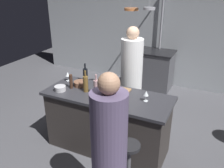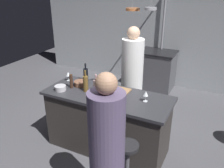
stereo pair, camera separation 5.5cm
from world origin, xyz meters
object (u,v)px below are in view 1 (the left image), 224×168
object	(u,v)px
chef	(131,81)
mixing_bowl_wooden	(80,84)
wine_glass_near_right_guest	(68,75)
mixing_bowl_steel	(60,88)
cutting_board	(118,90)
wine_bottle_amber	(86,84)
wine_bottle_rose	(96,87)
guest_right	(109,157)
pepper_mill	(71,81)
stove_range	(155,70)
wine_bottle_dark	(85,75)
wine_glass_near_left_guest	(146,94)
bar_stool_right	(128,166)
wine_bottle_red	(103,87)

from	to	relation	value
chef	mixing_bowl_wooden	size ratio (longest dim) A/B	8.51
wine_glass_near_right_guest	mixing_bowl_steel	xyz separation A→B (m)	(0.11, -0.35, -0.07)
cutting_board	wine_bottle_amber	size ratio (longest dim) A/B	1.02
wine_bottle_rose	wine_glass_near_right_guest	distance (m)	0.68
guest_right	wine_glass_near_right_guest	xyz separation A→B (m)	(-1.29, 1.16, 0.24)
cutting_board	pepper_mill	world-z (taller)	pepper_mill
cutting_board	wine_bottle_amber	distance (m)	0.48
stove_range	chef	world-z (taller)	chef
stove_range	wine_bottle_amber	size ratio (longest dim) A/B	2.84
stove_range	pepper_mill	xyz separation A→B (m)	(-0.57, -2.49, 0.56)
pepper_mill	wine_bottle_dark	world-z (taller)	wine_bottle_dark
guest_right	wine_bottle_amber	world-z (taller)	guest_right
stove_range	pepper_mill	bearing A→B (deg)	-102.96
wine_bottle_rose	cutting_board	bearing A→B (deg)	46.67
chef	stove_range	bearing A→B (deg)	91.12
wine_glass_near_left_guest	wine_bottle_amber	bearing A→B (deg)	-174.51
chef	bar_stool_right	distance (m)	1.61
bar_stool_right	wine_bottle_dark	xyz separation A→B (m)	(-1.08, 0.87, 0.64)
cutting_board	wine_bottle_rose	world-z (taller)	wine_bottle_rose
wine_bottle_dark	wine_glass_near_left_guest	xyz separation A→B (m)	(1.04, -0.21, -0.01)
pepper_mill	wine_bottle_dark	size ratio (longest dim) A/B	0.70
wine_bottle_rose	wine_bottle_amber	xyz separation A→B (m)	(-0.18, 0.02, 0.01)
pepper_mill	chef	bearing A→B (deg)	55.27
bar_stool_right	cutting_board	xyz separation A→B (m)	(-0.49, 0.80, 0.53)
guest_right	chef	bearing A→B (deg)	104.86
chef	guest_right	size ratio (longest dim) A/B	1.03
bar_stool_right	pepper_mill	distance (m)	1.44
mixing_bowl_steel	wine_bottle_rose	bearing A→B (deg)	12.69
stove_range	wine_bottle_dark	distance (m)	2.32
pepper_mill	wine_bottle_amber	xyz separation A→B (m)	(0.25, -0.00, 0.02)
bar_stool_right	wine_bottle_rose	world-z (taller)	wine_bottle_rose
chef	wine_bottle_dark	distance (m)	0.82
guest_right	mixing_bowl_steel	xyz separation A→B (m)	(-1.18, 0.81, 0.17)
stove_range	bar_stool_right	distance (m)	3.13
wine_bottle_amber	wine_glass_near_right_guest	world-z (taller)	wine_bottle_amber
wine_bottle_dark	wine_glass_near_left_guest	bearing A→B (deg)	-11.38
wine_bottle_red	mixing_bowl_steel	world-z (taller)	wine_bottle_red
wine_bottle_amber	mixing_bowl_wooden	world-z (taller)	wine_bottle_amber
wine_bottle_rose	mixing_bowl_wooden	distance (m)	0.39
wine_bottle_amber	mixing_bowl_steel	xyz separation A→B (m)	(-0.34, -0.14, -0.09)
wine_bottle_amber	wine_glass_near_left_guest	bearing A→B (deg)	5.49
wine_bottle_red	wine_glass_near_right_guest	xyz separation A→B (m)	(-0.72, 0.18, -0.01)
wine_glass_near_right_guest	mixing_bowl_wooden	bearing A→B (deg)	-15.47
wine_bottle_amber	mixing_bowl_steel	distance (m)	0.38
chef	pepper_mill	size ratio (longest dim) A/B	8.12
bar_stool_right	wine_bottle_amber	distance (m)	1.25
guest_right	wine_bottle_rose	size ratio (longest dim) A/B	5.59
guest_right	wine_bottle_dark	world-z (taller)	guest_right
wine_bottle_red	wine_glass_near_right_guest	world-z (taller)	wine_bottle_red
chef	wine_glass_near_left_guest	world-z (taller)	chef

